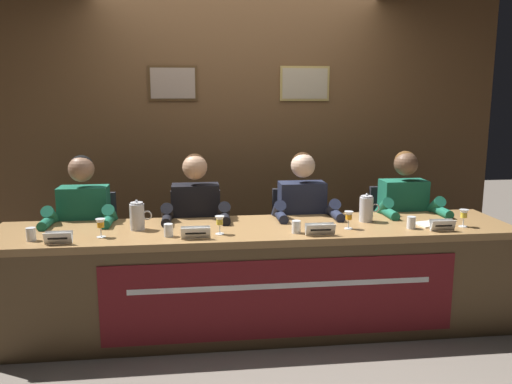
{
  "coord_description": "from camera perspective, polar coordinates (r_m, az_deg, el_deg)",
  "views": [
    {
      "loc": [
        -0.42,
        -3.51,
        1.66
      ],
      "look_at": [
        0.0,
        0.0,
        1.0
      ],
      "focal_mm": 36.38,
      "sensor_mm": 36.0,
      "label": 1
    }
  ],
  "objects": [
    {
      "name": "nameplate_far_left",
      "position": [
        3.46,
        -20.92,
        -4.73
      ],
      "size": [
        0.17,
        0.06,
        0.08
      ],
      "color": "white",
      "rests_on": "conference_table"
    },
    {
      "name": "water_cup_far_left",
      "position": [
        3.6,
        -23.49,
        -4.35
      ],
      "size": [
        0.06,
        0.06,
        0.08
      ],
      "color": "silver",
      "rests_on": "conference_table"
    },
    {
      "name": "juice_glass_center_left",
      "position": [
        3.45,
        -4.02,
        -3.27
      ],
      "size": [
        0.06,
        0.06,
        0.12
      ],
      "color": "white",
      "rests_on": "conference_table"
    },
    {
      "name": "water_cup_far_right",
      "position": [
        3.76,
        16.7,
        -3.3
      ],
      "size": [
        0.06,
        0.06,
        0.08
      ],
      "color": "silver",
      "rests_on": "conference_table"
    },
    {
      "name": "document_stack_far_right",
      "position": [
        3.92,
        18.69,
        -3.35
      ],
      "size": [
        0.24,
        0.19,
        0.01
      ],
      "color": "white",
      "rests_on": "conference_table"
    },
    {
      "name": "panelist_center_right",
      "position": [
        4.07,
        5.27,
        -2.94
      ],
      "size": [
        0.51,
        0.48,
        1.22
      ],
      "color": "black",
      "rests_on": "ground_plane"
    },
    {
      "name": "water_cup_center_left",
      "position": [
        3.45,
        -9.59,
        -4.23
      ],
      "size": [
        0.06,
        0.06,
        0.08
      ],
      "color": "silver",
      "rests_on": "conference_table"
    },
    {
      "name": "water_cup_center_right",
      "position": [
        3.5,
        4.44,
        -3.91
      ],
      "size": [
        0.06,
        0.06,
        0.08
      ],
      "color": "silver",
      "rests_on": "conference_table"
    },
    {
      "name": "chair_center_left",
      "position": [
        4.24,
        -6.54,
        -6.26
      ],
      "size": [
        0.44,
        0.45,
        0.9
      ],
      "color": "black",
      "rests_on": "ground_plane"
    },
    {
      "name": "juice_glass_center_right",
      "position": [
        3.64,
        10.16,
        -2.69
      ],
      "size": [
        0.06,
        0.06,
        0.12
      ],
      "color": "white",
      "rests_on": "conference_table"
    },
    {
      "name": "conference_table",
      "position": [
        3.61,
        0.29,
        -7.93
      ],
      "size": [
        3.64,
        0.73,
        0.75
      ],
      "color": "olive",
      "rests_on": "ground_plane"
    },
    {
      "name": "juice_glass_far_right",
      "position": [
        3.92,
        21.88,
        -2.34
      ],
      "size": [
        0.06,
        0.06,
        0.12
      ],
      "color": "white",
      "rests_on": "conference_table"
    },
    {
      "name": "nameplate_far_right",
      "position": [
        3.76,
        19.82,
        -3.45
      ],
      "size": [
        0.17,
        0.06,
        0.08
      ],
      "color": "white",
      "rests_on": "conference_table"
    },
    {
      "name": "chair_center_right",
      "position": [
        4.32,
        4.66,
        -5.89
      ],
      "size": [
        0.44,
        0.45,
        0.9
      ],
      "color": "black",
      "rests_on": "ground_plane"
    },
    {
      "name": "panelist_far_left",
      "position": [
        4.06,
        -18.49,
        -3.47
      ],
      "size": [
        0.51,
        0.48,
        1.22
      ],
      "color": "black",
      "rests_on": "ground_plane"
    },
    {
      "name": "wall_back_panelled",
      "position": [
        4.83,
        -1.83,
        6.36
      ],
      "size": [
        4.84,
        0.14,
        2.6
      ],
      "color": "brown",
      "rests_on": "ground_plane"
    },
    {
      "name": "juice_glass_far_left",
      "position": [
        3.52,
        -16.72,
        -3.44
      ],
      "size": [
        0.06,
        0.06,
        0.12
      ],
      "color": "white",
      "rests_on": "conference_table"
    },
    {
      "name": "chair_far_right",
      "position": [
        4.56,
        15.05,
        -5.35
      ],
      "size": [
        0.44,
        0.45,
        0.9
      ],
      "color": "black",
      "rests_on": "ground_plane"
    },
    {
      "name": "panelist_center_left",
      "position": [
        3.98,
        -6.6,
        -3.27
      ],
      "size": [
        0.51,
        0.48,
        1.22
      ],
      "color": "black",
      "rests_on": "ground_plane"
    },
    {
      "name": "ground_plane",
      "position": [
        3.91,
        0.0,
        -14.52
      ],
      "size": [
        12.0,
        12.0,
        0.0
      ],
      "primitive_type": "plane",
      "color": "#70665B"
    },
    {
      "name": "chair_far_left",
      "position": [
        4.32,
        -17.76,
        -6.39
      ],
      "size": [
        0.44,
        0.45,
        0.9
      ],
      "color": "black",
      "rests_on": "ground_plane"
    },
    {
      "name": "nameplate_center_left",
      "position": [
        3.37,
        -6.65,
        -4.47
      ],
      "size": [
        0.19,
        0.06,
        0.08
      ],
      "color": "white",
      "rests_on": "conference_table"
    },
    {
      "name": "panelist_far_right",
      "position": [
        4.32,
        16.2,
        -2.53
      ],
      "size": [
        0.51,
        0.48,
        1.22
      ],
      "color": "black",
      "rests_on": "ground_plane"
    },
    {
      "name": "nameplate_center_right",
      "position": [
        3.46,
        7.07,
        -4.09
      ],
      "size": [
        0.2,
        0.06,
        0.08
      ],
      "color": "white",
      "rests_on": "conference_table"
    },
    {
      "name": "water_pitcher_right_side",
      "position": [
        3.87,
        12.04,
        -1.82
      ],
      "size": [
        0.15,
        0.1,
        0.21
      ],
      "color": "silver",
      "rests_on": "conference_table"
    },
    {
      "name": "water_pitcher_left_side",
      "position": [
        3.65,
        -12.91,
        -2.61
      ],
      "size": [
        0.15,
        0.1,
        0.21
      ],
      "color": "silver",
      "rests_on": "conference_table"
    }
  ]
}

